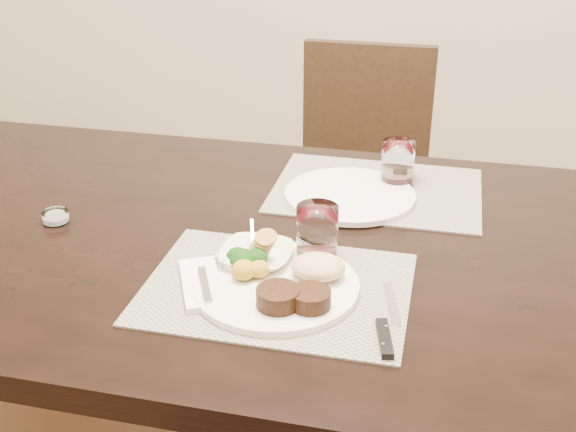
% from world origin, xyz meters
% --- Properties ---
extents(dining_table, '(2.00, 1.00, 0.75)m').
position_xyz_m(dining_table, '(0.00, 0.00, 0.67)').
color(dining_table, black).
rests_on(dining_table, ground).
extents(chair_far, '(0.42, 0.42, 0.90)m').
position_xyz_m(chair_far, '(0.00, 0.93, 0.50)').
color(chair_far, black).
rests_on(chair_far, ground).
extents(placemat_near, '(0.46, 0.34, 0.00)m').
position_xyz_m(placemat_near, '(-0.00, -0.18, 0.75)').
color(placemat_near, gray).
rests_on(placemat_near, dining_table).
extents(placemat_far, '(0.46, 0.34, 0.00)m').
position_xyz_m(placemat_far, '(0.12, 0.27, 0.75)').
color(placemat_far, gray).
rests_on(placemat_far, dining_table).
extents(dinner_plate, '(0.29, 0.29, 0.05)m').
position_xyz_m(dinner_plate, '(0.01, -0.19, 0.77)').
color(dinner_plate, white).
rests_on(dinner_plate, placemat_near).
extents(napkin_fork, '(0.15, 0.19, 0.02)m').
position_xyz_m(napkin_fork, '(-0.12, -0.20, 0.76)').
color(napkin_fork, white).
rests_on(napkin_fork, placemat_near).
extents(steak_knife, '(0.05, 0.22, 0.01)m').
position_xyz_m(steak_knife, '(0.20, -0.27, 0.76)').
color(steak_knife, silver).
rests_on(steak_knife, placemat_near).
extents(cracker_bowl, '(0.13, 0.13, 0.06)m').
position_xyz_m(cracker_bowl, '(-0.06, -0.11, 0.77)').
color(cracker_bowl, white).
rests_on(cracker_bowl, placemat_near).
extents(sauce_ramekin, '(0.08, 0.12, 0.07)m').
position_xyz_m(sauce_ramekin, '(-0.07, -0.14, 0.77)').
color(sauce_ramekin, white).
rests_on(sauce_ramekin, placemat_near).
extents(wine_glass_near, '(0.08, 0.08, 0.11)m').
position_xyz_m(wine_glass_near, '(0.05, -0.07, 0.80)').
color(wine_glass_near, silver).
rests_on(wine_glass_near, placemat_near).
extents(far_plate, '(0.29, 0.29, 0.01)m').
position_xyz_m(far_plate, '(0.07, 0.21, 0.76)').
color(far_plate, white).
rests_on(far_plate, placemat_far).
extents(wine_glass_far, '(0.07, 0.07, 0.10)m').
position_xyz_m(wine_glass_far, '(0.16, 0.31, 0.80)').
color(wine_glass_far, silver).
rests_on(wine_glass_far, placemat_far).
extents(salt_cellar, '(0.05, 0.05, 0.02)m').
position_xyz_m(salt_cellar, '(-0.51, -0.04, 0.76)').
color(salt_cellar, silver).
rests_on(salt_cellar, dining_table).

